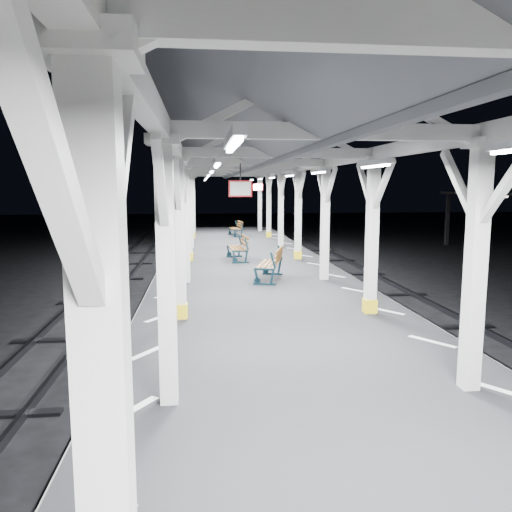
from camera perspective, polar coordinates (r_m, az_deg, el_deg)
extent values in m
plane|color=black|center=(9.04, 4.43, -16.32)|extent=(120.00, 120.00, 0.00)
cube|color=black|center=(8.85, 4.47, -13.37)|extent=(6.00, 50.00, 1.00)
cube|color=silver|center=(8.58, -12.08, -10.64)|extent=(1.00, 48.00, 0.01)
cube|color=silver|center=(9.43, 19.48, -9.20)|extent=(1.00, 48.00, 0.01)
cube|color=#2D2D33|center=(9.33, -24.71, -15.74)|extent=(0.08, 60.00, 0.16)
cube|color=silver|center=(2.41, -16.84, -20.09)|extent=(0.22, 0.22, 3.20)
cube|color=silver|center=(2.20, -18.72, 21.78)|extent=(0.40, 0.40, 0.12)
cube|color=silver|center=(2.67, -15.71, 8.32)|extent=(0.10, 0.99, 0.99)
cube|color=silver|center=(1.60, -22.11, 8.45)|extent=(0.10, 0.99, 0.99)
cube|color=silver|center=(6.21, -10.19, -2.53)|extent=(0.22, 0.22, 3.20)
cube|color=silver|center=(6.13, -10.58, 12.92)|extent=(0.40, 0.40, 0.12)
cube|color=silver|center=(6.65, -10.12, 8.13)|extent=(0.10, 0.99, 0.99)
cube|color=silver|center=(5.56, -10.86, 8.16)|extent=(0.10, 0.99, 0.99)
cube|color=silver|center=(10.16, -8.71, 1.58)|extent=(0.22, 0.22, 3.20)
cube|color=silver|center=(10.11, -8.91, 10.97)|extent=(0.40, 0.40, 0.12)
cube|color=yellow|center=(10.41, -8.55, -6.21)|extent=(0.26, 0.26, 0.30)
cube|color=silver|center=(10.65, -8.72, 8.07)|extent=(0.10, 0.99, 0.99)
cube|color=silver|center=(9.55, -8.99, 8.08)|extent=(0.10, 0.99, 0.99)
cube|color=silver|center=(14.14, -8.06, 3.38)|extent=(0.22, 0.22, 3.20)
cube|color=silver|center=(14.11, -8.20, 10.11)|extent=(0.40, 0.40, 0.12)
cube|color=silver|center=(14.65, -8.09, 8.04)|extent=(0.10, 0.99, 0.99)
cube|color=silver|center=(13.55, -8.23, 8.05)|extent=(0.10, 0.99, 0.99)
cube|color=silver|center=(18.13, -7.70, 4.39)|extent=(0.22, 0.22, 3.20)
cube|color=silver|center=(18.10, -7.80, 9.64)|extent=(0.40, 0.40, 0.12)
cube|color=yellow|center=(18.27, -7.61, -0.06)|extent=(0.26, 0.26, 0.30)
cube|color=silver|center=(18.64, -7.72, 8.02)|extent=(0.10, 0.99, 0.99)
cube|color=silver|center=(17.54, -7.81, 8.03)|extent=(0.10, 0.99, 0.99)
cube|color=silver|center=(22.12, -7.46, 5.03)|extent=(0.22, 0.22, 3.20)
cube|color=silver|center=(22.10, -7.54, 9.34)|extent=(0.40, 0.40, 0.12)
cube|color=silver|center=(22.64, -7.49, 8.01)|extent=(0.10, 0.99, 0.99)
cube|color=silver|center=(21.54, -7.55, 8.01)|extent=(0.10, 0.99, 0.99)
cube|color=silver|center=(26.12, -7.30, 5.48)|extent=(0.22, 0.22, 3.20)
cube|color=silver|center=(26.10, -7.37, 9.12)|extent=(0.40, 0.40, 0.12)
cube|color=yellow|center=(26.22, -7.25, 2.38)|extent=(0.26, 0.26, 0.30)
cube|color=silver|center=(26.64, -7.33, 8.00)|extent=(0.10, 0.99, 0.99)
cube|color=silver|center=(25.54, -7.37, 8.01)|extent=(0.10, 0.99, 0.99)
cube|color=silver|center=(30.11, -7.18, 5.81)|extent=(0.22, 0.22, 3.20)
cube|color=silver|center=(30.10, -7.24, 8.97)|extent=(0.40, 0.40, 0.12)
cube|color=silver|center=(30.64, -7.20, 8.00)|extent=(0.10, 0.99, 0.99)
cube|color=silver|center=(29.54, -7.23, 8.00)|extent=(0.10, 0.99, 0.99)
cube|color=silver|center=(7.15, 23.76, -1.70)|extent=(0.22, 0.22, 3.20)
cube|color=silver|center=(7.08, 24.53, 11.66)|extent=(0.40, 0.40, 0.12)
cube|color=silver|center=(7.54, 22.15, 7.64)|extent=(0.10, 0.99, 0.99)
cube|color=silver|center=(6.59, 26.72, 7.41)|extent=(0.10, 0.99, 0.99)
cube|color=silver|center=(10.76, 13.10, 1.82)|extent=(0.22, 0.22, 3.20)
cube|color=silver|center=(10.72, 13.38, 10.67)|extent=(0.40, 0.40, 0.12)
cube|color=yellow|center=(11.00, 12.86, -5.56)|extent=(0.26, 0.26, 0.30)
cube|color=silver|center=(11.22, 12.35, 7.97)|extent=(0.10, 0.99, 0.99)
cube|color=silver|center=(10.19, 14.34, 7.92)|extent=(0.10, 0.99, 0.99)
cube|color=silver|center=(14.58, 7.88, 3.52)|extent=(0.22, 0.22, 3.20)
cube|color=silver|center=(14.55, 8.01, 10.05)|extent=(0.40, 0.40, 0.12)
cube|color=silver|center=(15.07, 7.45, 8.05)|extent=(0.10, 0.99, 0.99)
cube|color=silver|center=(14.00, 8.53, 8.04)|extent=(0.10, 0.99, 0.99)
cube|color=silver|center=(18.47, 4.84, 4.50)|extent=(0.22, 0.22, 3.20)
cube|color=silver|center=(18.45, 4.90, 9.65)|extent=(0.40, 0.40, 0.12)
cube|color=yellow|center=(18.61, 4.79, 0.13)|extent=(0.26, 0.26, 0.30)
cube|color=silver|center=(18.98, 4.56, 8.07)|extent=(0.10, 0.99, 0.99)
cube|color=silver|center=(17.90, 5.23, 8.07)|extent=(0.10, 0.99, 0.99)
cube|color=silver|center=(22.40, 2.86, 5.13)|extent=(0.22, 0.22, 3.20)
cube|color=silver|center=(22.38, 2.89, 9.38)|extent=(0.40, 0.40, 0.12)
cube|color=silver|center=(22.92, 2.66, 8.07)|extent=(0.10, 0.99, 0.99)
cube|color=silver|center=(21.83, 3.11, 8.07)|extent=(0.10, 0.99, 0.99)
cube|color=silver|center=(26.36, 1.47, 5.57)|extent=(0.22, 0.22, 3.20)
cube|color=silver|center=(26.34, 1.48, 9.18)|extent=(0.40, 0.40, 0.12)
cube|color=yellow|center=(26.46, 1.46, 2.49)|extent=(0.26, 0.26, 0.30)
cube|color=silver|center=(26.88, 1.32, 8.07)|extent=(0.10, 0.99, 0.99)
cube|color=silver|center=(25.79, 1.64, 8.07)|extent=(0.10, 0.99, 0.99)
cube|color=silver|center=(30.32, 0.44, 5.89)|extent=(0.22, 0.22, 3.20)
cube|color=silver|center=(30.31, 0.44, 9.02)|extent=(0.40, 0.40, 0.12)
cube|color=silver|center=(30.85, 0.32, 8.06)|extent=(0.10, 0.99, 0.99)
cube|color=silver|center=(29.75, 0.57, 8.06)|extent=(0.10, 0.99, 0.99)
cube|color=silver|center=(8.13, -9.56, 12.55)|extent=(0.18, 48.00, 0.24)
cube|color=silver|center=(8.87, 17.84, 11.89)|extent=(0.18, 48.00, 0.24)
cube|color=silver|center=(6.32, 8.34, 13.90)|extent=(4.20, 0.14, 0.20)
cube|color=silver|center=(10.23, 2.57, 11.69)|extent=(4.20, 0.14, 0.20)
cube|color=silver|center=(14.19, 0.03, 10.67)|extent=(4.20, 0.14, 0.20)
cube|color=silver|center=(18.17, -1.39, 10.08)|extent=(4.20, 0.14, 0.20)
cube|color=silver|center=(22.16, -2.29, 9.70)|extent=(4.20, 0.14, 0.20)
cube|color=silver|center=(26.15, -2.92, 9.44)|extent=(4.20, 0.14, 0.20)
cube|color=silver|center=(30.14, -3.39, 9.25)|extent=(4.20, 0.14, 0.20)
cube|color=silver|center=(8.39, 4.84, 18.82)|extent=(0.16, 48.00, 0.20)
cube|color=#4C4F54|center=(8.18, -4.54, 16.41)|extent=(2.80, 49.00, 1.45)
cube|color=#4C4F54|center=(8.67, 13.60, 15.74)|extent=(2.80, 49.00, 1.45)
cube|color=silver|center=(4.12, -2.58, 13.28)|extent=(0.10, 1.35, 0.08)
cube|color=white|center=(4.11, -2.58, 12.58)|extent=(0.05, 1.25, 0.05)
cube|color=silver|center=(8.10, -4.48, 10.66)|extent=(0.10, 1.35, 0.08)
cube|color=white|center=(8.10, -4.47, 10.31)|extent=(0.05, 1.25, 0.05)
cube|color=silver|center=(12.10, -5.12, 9.77)|extent=(0.10, 1.35, 0.08)
cube|color=white|center=(12.10, -5.11, 9.53)|extent=(0.05, 1.25, 0.05)
cube|color=silver|center=(16.10, -5.44, 9.32)|extent=(0.10, 1.35, 0.08)
cube|color=white|center=(16.10, -5.43, 9.14)|extent=(0.05, 1.25, 0.05)
cube|color=silver|center=(20.09, -5.63, 9.05)|extent=(0.10, 1.35, 0.08)
cube|color=white|center=(20.09, -5.62, 8.91)|extent=(0.05, 1.25, 0.05)
cube|color=silver|center=(24.09, -5.75, 8.87)|extent=(0.10, 1.35, 0.08)
cube|color=white|center=(24.09, -5.75, 8.75)|extent=(0.05, 1.25, 0.05)
cube|color=silver|center=(28.09, -5.85, 8.74)|extent=(0.10, 1.35, 0.08)
cube|color=white|center=(28.09, -5.84, 8.64)|extent=(0.05, 1.25, 0.05)
cube|color=silver|center=(8.59, 13.42, 10.32)|extent=(0.10, 1.35, 0.08)
cube|color=white|center=(8.59, 13.41, 9.98)|extent=(0.05, 1.25, 0.05)
cube|color=silver|center=(12.43, 7.13, 9.69)|extent=(0.10, 1.35, 0.08)
cube|color=white|center=(12.43, 7.13, 9.46)|extent=(0.05, 1.25, 0.05)
cube|color=silver|center=(16.35, 3.84, 9.32)|extent=(0.10, 1.35, 0.08)
cube|color=white|center=(16.35, 3.84, 9.14)|extent=(0.05, 1.25, 0.05)
cube|color=silver|center=(20.30, 1.82, 9.07)|extent=(0.10, 1.35, 0.08)
cube|color=white|center=(20.30, 1.82, 8.93)|extent=(0.05, 1.25, 0.05)
cube|color=silver|center=(24.26, 0.47, 8.90)|extent=(0.10, 1.35, 0.08)
cube|color=white|center=(24.26, 0.47, 8.78)|extent=(0.05, 1.25, 0.05)
cube|color=silver|center=(28.24, -0.50, 8.77)|extent=(0.10, 1.35, 0.08)
cube|color=white|center=(28.24, -0.50, 8.67)|extent=(0.05, 1.25, 0.05)
cylinder|color=black|center=(10.79, -1.80, 9.59)|extent=(0.02, 0.02, 0.36)
cube|color=red|center=(10.79, -1.80, 7.70)|extent=(0.50, 0.03, 0.35)
cube|color=white|center=(10.79, -1.80, 7.70)|extent=(0.44, 0.04, 0.29)
cylinder|color=black|center=(25.05, 0.22, 8.69)|extent=(0.02, 0.02, 0.36)
cube|color=red|center=(25.05, 0.22, 7.88)|extent=(0.50, 0.03, 0.35)
cube|color=white|center=(25.05, 0.22, 7.88)|extent=(0.44, 0.05, 0.29)
cube|color=black|center=(33.94, 21.04, 3.98)|extent=(0.20, 0.20, 3.30)
sphere|color=silver|center=(28.69, 26.71, 6.16)|extent=(0.20, 0.20, 0.20)
sphere|color=silver|center=(33.88, 21.17, 6.62)|extent=(0.20, 0.20, 0.20)
cube|color=#0F252F|center=(13.78, 1.01, -3.25)|extent=(0.62, 0.23, 0.06)
cube|color=#0F252F|center=(13.78, 0.06, -2.37)|extent=(0.17, 0.09, 0.48)
cube|color=#0F252F|center=(13.72, 1.87, -2.42)|extent=(0.15, 0.09, 0.48)
cube|color=#0F252F|center=(13.64, 1.97, -0.52)|extent=(0.18, 0.10, 0.46)
cube|color=#0F252F|center=(15.41, 1.91, -2.05)|extent=(0.62, 0.23, 0.06)
cube|color=#0F252F|center=(15.41, 1.07, -1.26)|extent=(0.17, 0.09, 0.48)
cube|color=#0F252F|center=(15.35, 2.69, -1.31)|extent=(0.15, 0.09, 0.48)
cube|color=#0F252F|center=(15.28, 2.78, 0.39)|extent=(0.18, 0.10, 0.46)
cube|color=brown|center=(14.55, 0.68, -0.90)|extent=(0.52, 1.55, 0.04)
cube|color=brown|center=(14.53, 1.21, -0.91)|extent=(0.52, 1.55, 0.04)
cube|color=brown|center=(14.51, 1.74, -0.92)|extent=(0.52, 1.55, 0.04)
cube|color=brown|center=(14.50, 2.27, -0.94)|extent=(0.52, 1.55, 0.04)
cube|color=brown|center=(14.47, 2.56, -0.37)|extent=(0.48, 1.54, 0.10)
cube|color=brown|center=(14.44, 2.64, 0.16)|extent=(0.48, 1.54, 0.10)
cube|color=brown|center=(14.42, 2.73, 0.69)|extent=(0.48, 1.54, 0.10)
cube|color=#0F252F|center=(17.68, -1.79, -0.75)|extent=(0.61, 0.10, 0.06)
cube|color=#0F252F|center=(17.62, -2.50, -0.12)|extent=(0.16, 0.06, 0.46)
cube|color=#0F252F|center=(17.68, -1.14, -0.09)|extent=(0.14, 0.06, 0.47)
cube|color=#0F252F|center=(17.63, -1.08, 1.33)|extent=(0.17, 0.06, 0.44)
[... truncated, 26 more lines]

